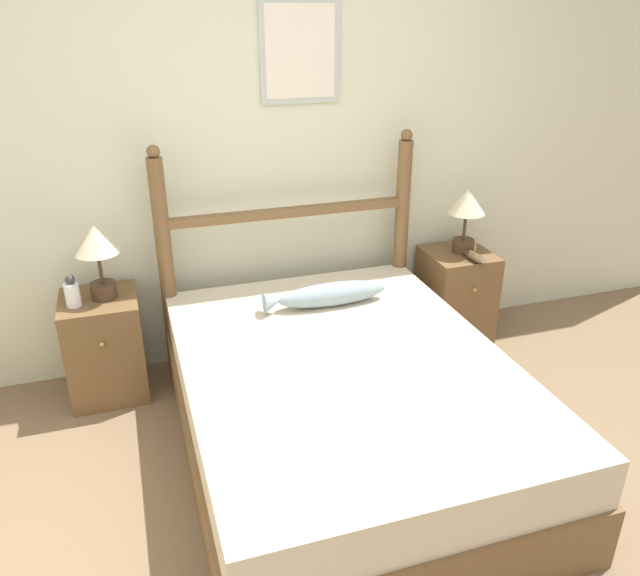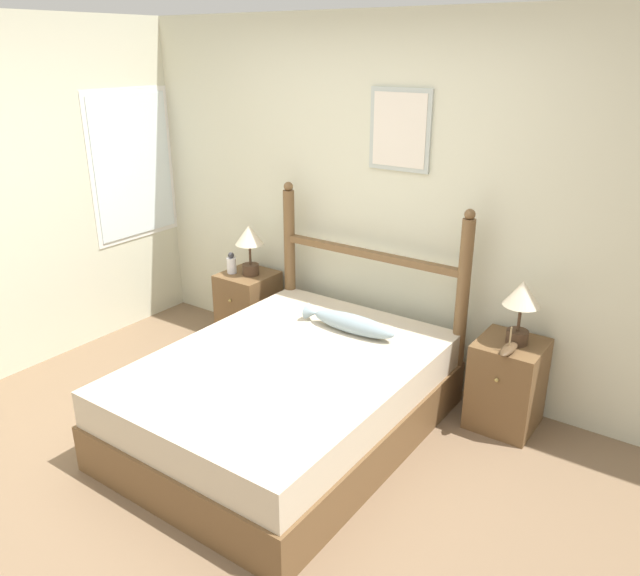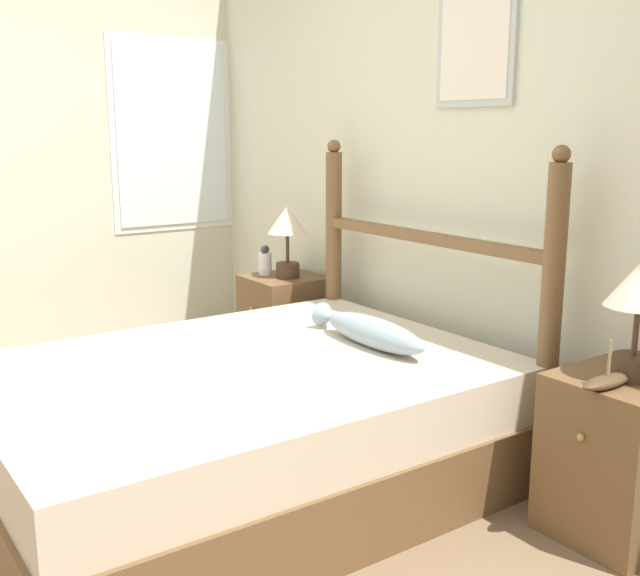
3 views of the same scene
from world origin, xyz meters
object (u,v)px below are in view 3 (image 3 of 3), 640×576
object	(u,v)px
bottle	(265,262)
fish_pillow	(370,331)
table_lamp_right	(639,298)
nightstand_left	(284,325)
table_lamp_left	(287,228)
bed	(244,425)
model_boat	(607,381)
nightstand_right	(616,457)

from	to	relation	value
bottle	fish_pillow	distance (m)	1.34
table_lamp_right	bottle	xyz separation A→B (m)	(-2.33, -0.07, -0.21)
nightstand_left	bottle	world-z (taller)	bottle
table_lamp_left	fish_pillow	bearing A→B (deg)	-15.71
table_lamp_left	table_lamp_right	xyz separation A→B (m)	(2.18, 0.01, 0.00)
bed	bottle	distance (m)	1.53
table_lamp_right	model_boat	size ratio (longest dim) A/B	1.69
table_lamp_left	fish_pillow	size ratio (longest dim) A/B	0.60
bed	nightstand_left	size ratio (longest dim) A/B	3.43
table_lamp_right	nightstand_left	bearing A→B (deg)	-179.78
nightstand_left	table_lamp_right	size ratio (longest dim) A/B	1.43
table_lamp_right	bottle	bearing A→B (deg)	-178.37
table_lamp_right	nightstand_right	bearing A→B (deg)	-160.69
table_lamp_left	nightstand_right	bearing A→B (deg)	-0.05
table_lamp_left	table_lamp_right	distance (m)	2.18
nightstand_left	table_lamp_right	bearing A→B (deg)	0.22
nightstand_right	table_lamp_left	bearing A→B (deg)	179.95
bottle	table_lamp_left	bearing A→B (deg)	21.50
bed	table_lamp_left	world-z (taller)	table_lamp_left
bottle	fish_pillow	size ratio (longest dim) A/B	0.25
nightstand_right	model_boat	xyz separation A→B (m)	(0.03, -0.13, 0.32)
nightstand_right	model_boat	bearing A→B (deg)	-79.02
bottle	fish_pillow	bearing A→B (deg)	-11.48
bed	nightstand_left	bearing A→B (deg)	140.90
nightstand_right	bottle	xyz separation A→B (m)	(-2.31, -0.06, 0.37)
nightstand_left	fish_pillow	bearing A→B (deg)	-15.15
bed	bottle	size ratio (longest dim) A/B	11.57
model_boat	bottle	bearing A→B (deg)	178.16
nightstand_right	bottle	distance (m)	2.34
bed	nightstand_right	bearing A→B (deg)	39.10
nightstand_left	table_lamp_left	xyz separation A→B (m)	(0.04, 0.00, 0.58)
bed	fish_pillow	distance (m)	0.66
model_boat	fish_pillow	xyz separation A→B (m)	(-1.02, -0.19, -0.03)
table_lamp_left	model_boat	world-z (taller)	table_lamp_left
nightstand_right	bed	bearing A→B (deg)	-140.90
table_lamp_left	fish_pillow	distance (m)	1.24
nightstand_right	bottle	size ratio (longest dim) A/B	3.37
bed	fish_pillow	xyz separation A→B (m)	(0.10, 0.57, 0.33)
nightstand_left	fish_pillow	world-z (taller)	fish_pillow
bottle	model_boat	bearing A→B (deg)	-1.84
bed	nightstand_left	world-z (taller)	nightstand_left
table_lamp_left	model_boat	xyz separation A→B (m)	(2.18, -0.13, -0.26)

